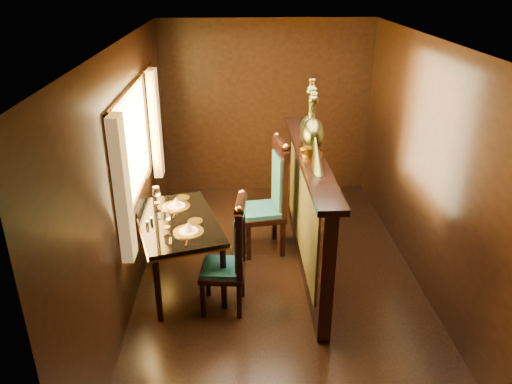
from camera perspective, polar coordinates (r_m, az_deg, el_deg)
The scene contains 8 objects.
ground at distance 5.52m, azimuth 2.62°, elevation -10.05°, with size 5.00×5.00×0.00m, color black.
room_shell at distance 4.82m, azimuth 1.94°, elevation 5.78°, with size 3.04×5.04×2.52m.
partition at distance 5.45m, azimuth 5.86°, elevation -1.94°, with size 0.26×2.70×1.36m.
dining_table at distance 5.19m, azimuth -8.96°, elevation -3.86°, with size 1.11×1.45×0.96m.
chair_left at distance 4.80m, azimuth -2.57°, elevation -6.89°, with size 0.47×0.49×1.20m.
chair_right at distance 5.77m, azimuth 1.95°, elevation -0.14°, with size 0.57×0.60×1.39m.
peacock_left at distance 4.99m, azimuth 6.56°, elevation 8.13°, with size 0.24×0.63×0.75m, color #164330, non-canonical shape.
peacock_right at distance 5.21m, azimuth 6.20°, elevation 8.46°, with size 0.22×0.58×0.69m, color #164330, non-canonical shape.
Camera 1 is at (-0.43, -4.54, 3.11)m, focal length 35.00 mm.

